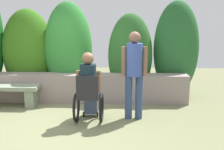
# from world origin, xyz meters

# --- Properties ---
(ground_plane) EXTENTS (12.70, 12.70, 0.00)m
(ground_plane) POSITION_xyz_m (0.00, 0.00, 0.00)
(ground_plane) COLOR #6F714E
(stone_retaining_wall) EXTENTS (5.25, 0.42, 0.66)m
(stone_retaining_wall) POSITION_xyz_m (0.00, 1.59, 0.33)
(stone_retaining_wall) COLOR gray
(stone_retaining_wall) RESTS_ON ground
(hedge_backdrop) EXTENTS (6.17, 1.04, 3.02)m
(hedge_backdrop) POSITION_xyz_m (-0.37, 2.16, 1.23)
(hedge_backdrop) COLOR #155A1C
(hedge_backdrop) RESTS_ON ground
(stone_bench) EXTENTS (1.63, 0.45, 0.48)m
(stone_bench) POSITION_xyz_m (-1.57, 1.18, 0.32)
(stone_bench) COLOR gray
(stone_bench) RESTS_ON ground
(person_in_wheelchair) EXTENTS (0.53, 0.66, 1.33)m
(person_in_wheelchair) POSITION_xyz_m (0.47, 0.33, 0.62)
(person_in_wheelchair) COLOR black
(person_in_wheelchair) RESTS_ON ground
(person_standing_companion) EXTENTS (0.49, 0.30, 1.70)m
(person_standing_companion) POSITION_xyz_m (1.33, 0.49, 0.98)
(person_standing_companion) COLOR navy
(person_standing_companion) RESTS_ON ground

